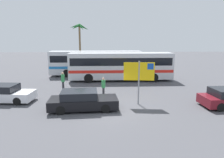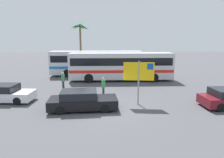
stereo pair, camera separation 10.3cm
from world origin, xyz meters
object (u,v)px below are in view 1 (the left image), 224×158
Objects in this scene: bus_front_coach at (121,65)px; pedestrian_near_sign at (103,86)px; car_black at (82,100)px; car_white at (5,94)px; ferry_sign at (140,73)px; pedestrian_crossing_lot at (63,80)px; bus_rear_coach at (96,62)px.

pedestrian_near_sign is (-2.00, -6.73, -0.82)m from bus_front_coach.
car_white is at bearing 158.31° from car_black.
ferry_sign is 0.74× the size of car_white.
car_white is 0.93× the size of car_black.
pedestrian_near_sign is (7.54, 0.93, 0.32)m from car_white.
bus_front_coach is 2.68× the size of car_white.
pedestrian_near_sign is at bearing 160.61° from pedestrian_crossing_lot.
bus_rear_coach is at bearing 131.64° from bus_front_coach.
bus_rear_coach is 2.48× the size of car_black.
pedestrian_crossing_lot is at bearing 110.47° from car_black.
pedestrian_near_sign is at bearing -84.66° from bus_rear_coach.
bus_front_coach reaches higher than pedestrian_crossing_lot.
car_white is 4.96m from pedestrian_crossing_lot.
bus_front_coach is 2.48× the size of car_black.
ferry_sign reaches higher than pedestrian_crossing_lot.
pedestrian_crossing_lot is at bearing -141.67° from bus_front_coach.
bus_rear_coach is at bearing 64.03° from car_white.
car_white is at bearing 179.83° from ferry_sign.
bus_front_coach is at bearing -89.91° from pedestrian_near_sign.
bus_front_coach is 7.32m from pedestrian_crossing_lot.
ferry_sign is at bearing 9.75° from car_black.
bus_rear_coach is 2.68× the size of car_white.
car_black is 3.29m from pedestrian_near_sign.
ferry_sign is 1.82× the size of pedestrian_crossing_lot.
pedestrian_crossing_lot is (3.83, 3.14, 0.41)m from car_white.
car_white is at bearing -141.26° from bus_front_coach.
bus_rear_coach reaches higher than car_white.
bus_front_coach is 10.33m from car_black.
car_black is at bearing 80.60° from pedestrian_near_sign.
pedestrian_near_sign reaches higher than car_black.
ferry_sign is at bearing 159.02° from pedestrian_near_sign.
pedestrian_crossing_lot reaches higher than car_white.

